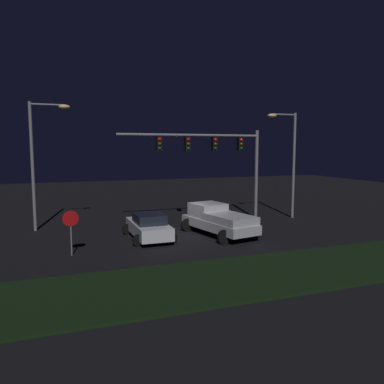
% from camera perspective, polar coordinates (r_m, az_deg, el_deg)
% --- Properties ---
extents(ground_plane, '(80.00, 80.00, 0.00)m').
position_cam_1_polar(ground_plane, '(23.27, -1.12, -6.44)').
color(ground_plane, black).
extents(grass_median, '(24.11, 4.92, 0.10)m').
position_cam_1_polar(grass_median, '(16.24, 8.42, -12.16)').
color(grass_median, black).
rests_on(grass_median, ground_plane).
extents(pickup_truck, '(3.59, 5.69, 1.80)m').
position_cam_1_polar(pickup_truck, '(23.30, 3.77, -3.93)').
color(pickup_truck, '#B7B7BC').
rests_on(pickup_truck, ground_plane).
extents(car_sedan, '(2.48, 4.40, 1.51)m').
position_cam_1_polar(car_sedan, '(22.33, -6.46, -5.10)').
color(car_sedan, silver).
rests_on(car_sedan, ground_plane).
extents(traffic_signal_gantry, '(10.32, 0.56, 6.50)m').
position_cam_1_polar(traffic_signal_gantry, '(26.99, 3.39, 6.12)').
color(traffic_signal_gantry, slate).
rests_on(traffic_signal_gantry, ground_plane).
extents(street_lamp_left, '(2.47, 0.44, 8.07)m').
position_cam_1_polar(street_lamp_left, '(25.95, -21.63, 5.75)').
color(street_lamp_left, slate).
rests_on(street_lamp_left, ground_plane).
extents(street_lamp_right, '(2.41, 0.44, 7.79)m').
position_cam_1_polar(street_lamp_right, '(29.29, 14.16, 5.75)').
color(street_lamp_right, slate).
rests_on(street_lamp_right, ground_plane).
extents(stop_sign, '(0.76, 0.08, 2.23)m').
position_cam_1_polar(stop_sign, '(19.54, -17.58, -4.60)').
color(stop_sign, slate).
rests_on(stop_sign, ground_plane).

